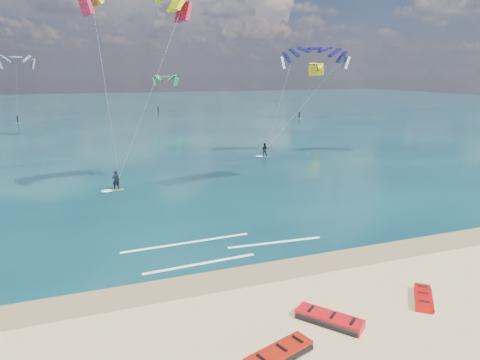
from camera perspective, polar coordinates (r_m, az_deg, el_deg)
name	(u,v)px	position (r m, az deg, el deg)	size (l,w,h in m)	color
ground	(135,152)	(56.78, -13.79, 3.64)	(320.00, 320.00, 0.00)	tan
wet_sand_strip	(226,278)	(21.96, -1.86, -12.98)	(320.00, 2.40, 0.01)	brown
sea	(106,111)	(120.12, -17.48, 8.81)	(320.00, 200.00, 0.04)	#082331
packed_kite_left	(279,359)	(16.77, 5.20, -22.64)	(2.93, 1.22, 0.44)	#A21608
packed_kite_mid	(329,323)	(18.92, 11.79, -18.16)	(2.97, 1.22, 0.44)	red
packed_kite_right	(423,301)	(21.69, 23.18, -14.61)	(2.38, 1.03, 0.38)	red
kitesurfer_main	(126,84)	(35.13, -15.01, 12.26)	(8.86, 6.72, 17.48)	yellow
kitesurfer_far	(291,96)	(50.92, 6.77, 11.10)	(11.18, 5.94, 14.12)	gold
shoreline_foam	(218,249)	(25.24, -2.98, -9.13)	(11.89, 3.65, 0.01)	white
distant_kites	(83,94)	(93.73, -20.16, 10.68)	(83.12, 41.21, 12.72)	gray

